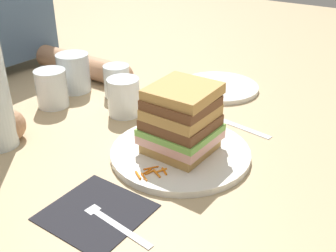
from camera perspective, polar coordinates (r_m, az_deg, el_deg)
name	(u,v)px	position (r m, az deg, el deg)	size (l,w,h in m)	color
ground_plane	(177,158)	(0.73, 1.34, -4.49)	(3.00, 3.00, 0.00)	tan
main_plate	(182,153)	(0.73, 1.92, -3.83)	(0.25, 0.25, 0.01)	white
sandwich	(182,121)	(0.70, 1.99, 0.78)	(0.12, 0.12, 0.12)	tan
carrot_shred_0	(157,173)	(0.66, -1.60, -6.71)	(0.00, 0.00, 0.02)	orange
carrot_shred_1	(161,170)	(0.67, -0.95, -6.28)	(0.00, 0.00, 0.02)	orange
carrot_shred_2	(151,172)	(0.67, -2.46, -6.54)	(0.00, 0.00, 0.02)	orange
carrot_shred_3	(138,175)	(0.66, -4.24, -6.93)	(0.00, 0.00, 0.02)	orange
carrot_shred_4	(164,171)	(0.67, -0.52, -6.40)	(0.00, 0.00, 0.02)	orange
carrot_shred_5	(142,176)	(0.66, -3.64, -7.07)	(0.00, 0.00, 0.02)	orange
carrot_shred_6	(151,168)	(0.68, -2.42, -5.93)	(0.00, 0.00, 0.03)	orange
carrot_shred_7	(147,171)	(0.67, -2.97, -6.42)	(0.00, 0.00, 0.02)	orange
carrot_shred_8	(199,131)	(0.79, 4.42, -0.72)	(0.00, 0.00, 0.03)	orange
carrot_shred_9	(217,128)	(0.80, 6.92, -0.33)	(0.00, 0.00, 0.03)	orange
carrot_shred_10	(196,131)	(0.79, 3.99, -0.72)	(0.00, 0.00, 0.03)	orange
carrot_shred_11	(200,129)	(0.80, 4.49, -0.46)	(0.00, 0.00, 0.03)	orange
carrot_shred_12	(213,132)	(0.79, 6.37, -0.87)	(0.00, 0.00, 0.02)	orange
carrot_shred_13	(217,133)	(0.79, 6.90, -1.01)	(0.00, 0.00, 0.02)	orange
carrot_shred_14	(213,126)	(0.81, 6.35, -0.06)	(0.00, 0.00, 0.02)	orange
napkin_dark	(96,212)	(0.62, -10.09, -11.83)	(0.14, 0.14, 0.00)	black
fork	(106,217)	(0.60, -8.71, -12.55)	(0.03, 0.17, 0.00)	silver
knife	(231,123)	(0.86, 8.83, 0.43)	(0.04, 0.20, 0.00)	silver
juice_glass	(124,99)	(0.88, -6.25, 3.83)	(0.07, 0.07, 0.08)	white
empty_tumbler_0	(52,88)	(0.95, -16.09, 5.12)	(0.07, 0.07, 0.09)	silver
empty_tumbler_1	(117,81)	(0.97, -7.24, 6.33)	(0.06, 0.06, 0.08)	silver
empty_tumbler_2	(74,73)	(1.02, -13.16, 7.34)	(0.08, 0.08, 0.09)	silver
side_plate	(218,87)	(1.02, 7.14, 5.47)	(0.20, 0.20, 0.01)	white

